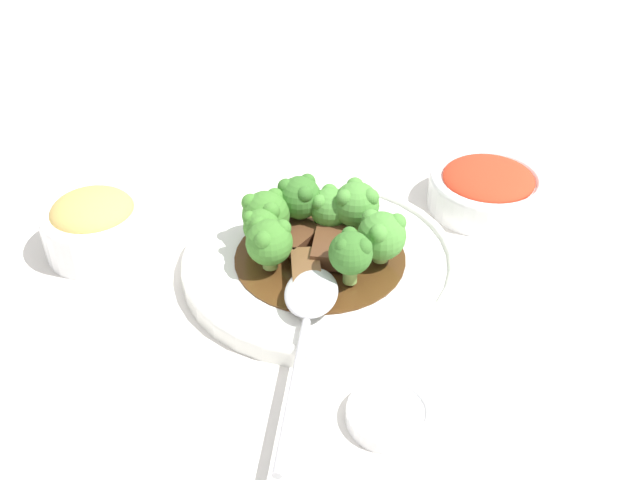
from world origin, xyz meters
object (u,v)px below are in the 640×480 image
broccoli_floret_4 (351,253)px  broccoli_floret_6 (262,227)px  broccoli_floret_2 (382,235)px  serving_spoon (309,305)px  broccoli_floret_5 (269,241)px  sauce_dish (389,414)px  main_plate (320,261)px  beef_strip_1 (307,275)px  side_bowl_appetizer (95,224)px  side_bowl_kimchi (487,187)px  broccoli_floret_0 (299,197)px  broccoli_floret_1 (330,207)px  beef_strip_2 (293,235)px  broccoli_floret_3 (266,214)px  beef_strip_0 (333,245)px  broccoli_floret_7 (356,204)px

broccoli_floret_4 → broccoli_floret_6: 0.09m
broccoli_floret_2 → serving_spoon: 0.10m
broccoli_floret_5 → sauce_dish: 0.19m
main_plate → serving_spoon: bearing=-30.2°
broccoli_floret_5 → broccoli_floret_6: bearing=176.7°
serving_spoon → beef_strip_1: bearing=160.0°
broccoli_floret_5 → serving_spoon: (0.07, 0.01, -0.02)m
side_bowl_appetizer → broccoli_floret_4: bearing=49.7°
beef_strip_1 → sauce_dish: 0.15m
broccoli_floret_2 → side_bowl_kimchi: (-0.06, 0.15, -0.02)m
broccoli_floret_0 → broccoli_floret_1: 0.03m
main_plate → beef_strip_2: bearing=-151.9°
broccoli_floret_4 → side_bowl_appetizer: broccoli_floret_4 is taller
broccoli_floret_1 → broccoli_floret_3: (-0.01, -0.06, 0.00)m
sauce_dish → broccoli_floret_0: bearing=174.1°
serving_spoon → broccoli_floret_1: bearing=147.2°
broccoli_floret_2 → broccoli_floret_3: bearing=-131.4°
beef_strip_0 → broccoli_floret_6: 0.07m
broccoli_floret_0 → broccoli_floret_4: size_ratio=1.05×
beef_strip_2 → beef_strip_0: bearing=41.2°
broccoli_floret_6 → broccoli_floret_7: bearing=86.4°
main_plate → broccoli_floret_0: (-0.05, -0.00, 0.04)m
broccoli_floret_2 → broccoli_floret_4: broccoli_floret_4 is taller
beef_strip_0 → broccoli_floret_0: broccoli_floret_0 is taller
main_plate → sauce_dish: (0.18, -0.02, -0.00)m
main_plate → side_bowl_kimchi: (-0.03, 0.20, 0.01)m
main_plate → serving_spoon: 0.08m
broccoli_floret_0 → broccoli_floret_6: (0.02, -0.05, -0.00)m
beef_strip_1 → beef_strip_2: (-0.06, 0.01, -0.00)m
broccoli_floret_3 → broccoli_floret_6: broccoli_floret_3 is taller
beef_strip_0 → broccoli_floret_4: size_ratio=1.40×
beef_strip_2 → broccoli_floret_7: broccoli_floret_7 is taller
beef_strip_0 → sauce_dish: beef_strip_0 is taller
beef_strip_0 → broccoli_floret_1: (-0.03, 0.01, 0.02)m
beef_strip_0 → broccoli_floret_3: broccoli_floret_3 is taller
beef_strip_1 → broccoli_floret_7: size_ratio=1.30×
broccoli_floret_0 → broccoli_floret_3: size_ratio=1.10×
broccoli_floret_5 → broccoli_floret_7: broccoli_floret_7 is taller
broccoli_floret_4 → broccoli_floret_2: bearing=114.0°
broccoli_floret_0 → broccoli_floret_1: broccoli_floret_0 is taller
broccoli_floret_1 → broccoli_floret_3: size_ratio=0.92×
beef_strip_1 → broccoli_floret_7: 0.09m
beef_strip_2 → broccoli_floret_2: bearing=46.6°
beef_strip_0 → broccoli_floret_6: (-0.02, -0.06, 0.02)m
side_bowl_kimchi → side_bowl_appetizer: 0.39m
broccoli_floret_0 → serving_spoon: broccoli_floret_0 is taller
broccoli_floret_0 → broccoli_floret_2: bearing=31.2°
broccoli_floret_6 → sauce_dish: size_ratio=0.70×
beef_strip_0 → broccoli_floret_2: (0.03, 0.03, 0.02)m
broccoli_floret_2 → broccoli_floret_4: size_ratio=0.96×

